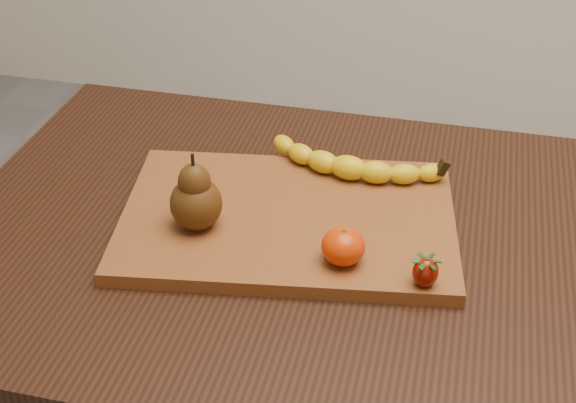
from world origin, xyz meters
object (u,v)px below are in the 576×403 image
(pear, at_px, (195,191))
(mandarin, at_px, (343,246))
(table, at_px, (313,289))
(cutting_board, at_px, (288,220))

(pear, relative_size, mandarin, 1.96)
(table, relative_size, mandarin, 18.14)
(cutting_board, distance_m, mandarin, 0.13)
(cutting_board, bearing_deg, mandarin, -51.47)
(pear, distance_m, mandarin, 0.21)
(table, relative_size, pear, 9.26)
(pear, height_order, mandarin, pear)
(cutting_board, relative_size, pear, 4.17)
(table, relative_size, cutting_board, 2.22)
(table, height_order, pear, pear)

